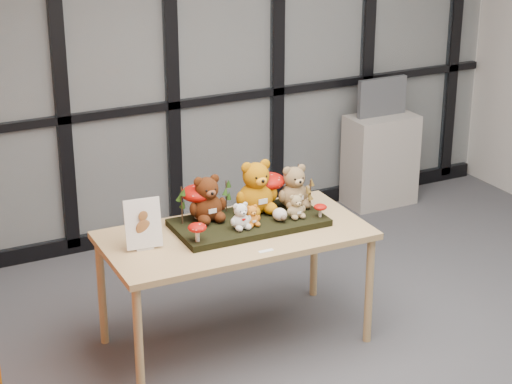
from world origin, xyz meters
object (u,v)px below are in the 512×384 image
diorama_tray (249,223)px  mushroom_back_left (198,200)px  bear_small_yellow (252,214)px  bear_tan_back (294,184)px  mushroom_back_right (268,188)px  cabinet (380,160)px  bear_white_bow (240,214)px  mushroom_front_left (197,231)px  bear_beige_small (296,205)px  sign_holder (143,226)px  bear_brown_medium (207,196)px  mushroom_front_right (320,210)px  display_table (235,243)px  bear_pooh_yellow (256,184)px  monitor (382,97)px  plush_cream_hedgehog (280,214)px

diorama_tray → mushroom_back_left: size_ratio=3.99×
bear_small_yellow → mushroom_back_left: bearing=134.4°
bear_tan_back → bear_small_yellow: 0.41m
mushroom_back_right → cabinet: bearing=37.0°
diorama_tray → mushroom_back_left: (-0.26, 0.17, 0.13)m
diorama_tray → mushroom_back_right: 0.29m
bear_white_bow → mushroom_front_left: (-0.30, -0.05, -0.03)m
bear_beige_small → cabinet: bear_beige_small is taller
sign_holder → mushroom_back_right: bearing=17.7°
bear_tan_back → bear_brown_medium: bearing=176.4°
bear_small_yellow → mushroom_front_right: size_ratio=1.61×
bear_small_yellow → bear_beige_small: (0.30, -0.01, 0.01)m
mushroom_back_right → sign_holder: bearing=-169.2°
diorama_tray → display_table: bearing=-153.4°
bear_white_bow → bear_beige_small: 0.37m
mushroom_back_left → sign_holder: (-0.42, -0.19, -0.01)m
mushroom_front_right → diorama_tray: bearing=159.1°
mushroom_front_left → bear_small_yellow: bearing=9.3°
mushroom_front_right → mushroom_front_left: bearing=179.5°
bear_pooh_yellow → mushroom_back_right: (0.11, 0.05, -0.07)m
display_table → bear_small_yellow: bearing=-16.3°
bear_tan_back → monitor: size_ratio=0.66×
bear_brown_medium → bear_small_yellow: bearing=-44.0°
sign_holder → bear_small_yellow: bearing=1.5°
bear_white_bow → bear_brown_medium: bearing=121.6°
display_table → bear_small_yellow: bear_small_yellow is taller
diorama_tray → mushroom_front_right: (0.41, -0.16, 0.06)m
display_table → bear_tan_back: size_ratio=5.37×
plush_cream_hedgehog → mushroom_back_left: size_ratio=0.38×
bear_tan_back → bear_white_bow: bear_tan_back is taller
display_table → bear_beige_small: 0.44m
plush_cream_hedgehog → mushroom_back_right: size_ratio=0.37×
bear_pooh_yellow → plush_cream_hedgehog: size_ratio=4.22×
diorama_tray → sign_holder: (-0.69, -0.02, 0.12)m
plush_cream_hedgehog → mushroom_back_right: bearing=79.8°
bear_tan_back → mushroom_back_left: bearing=172.1°
display_table → monitor: (2.12, 1.57, 0.26)m
bear_white_bow → mushroom_front_left: bearing=-168.5°
bear_pooh_yellow → mushroom_back_right: 0.14m
bear_brown_medium → mushroom_back_left: (-0.04, 0.05, -0.04)m
mushroom_front_right → display_table: bearing=169.3°
diorama_tray → mushroom_front_right: size_ratio=10.20×
bear_tan_back → plush_cream_hedgehog: size_ratio=3.45×
plush_cream_hedgehog → mushroom_front_right: size_ratio=0.97×
diorama_tray → bear_pooh_yellow: (0.10, 0.10, 0.20)m
bear_white_bow → cabinet: size_ratio=0.23×
monitor → mushroom_front_right: bearing=-133.6°
bear_pooh_yellow → bear_tan_back: 0.26m
diorama_tray → plush_cream_hedgehog: (0.16, -0.10, 0.06)m
mushroom_front_left → monitor: size_ratio=0.27×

